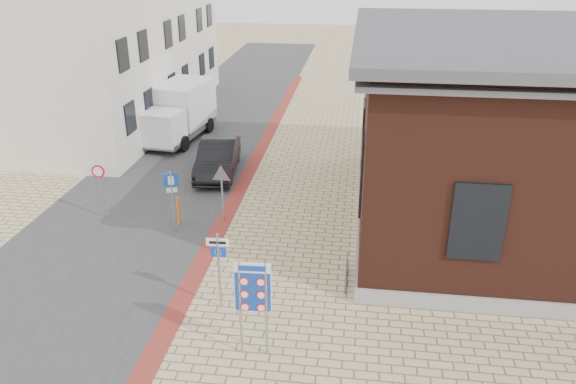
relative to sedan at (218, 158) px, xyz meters
The scene contains 16 objects.
ground 10.66m from the sedan, 71.80° to the right, with size 120.00×120.00×0.00m, color tan.
road_strip 5.41m from the sedan, 113.97° to the left, with size 7.00×60.00×0.02m, color #38383A.
curb_strip 1.51m from the sedan, ahead, with size 0.60×40.00×0.02m, color maroon.
brick_building 12.99m from the sedan, 14.14° to the right, with size 13.00×13.00×6.80m.
townhouse_near 8.62m from the sedan, 166.08° to the left, with size 7.40×6.40×8.30m.
townhouse_mid 11.66m from the sedan, 134.16° to the left, with size 7.40×6.40×9.10m.
townhouse_far 16.24m from the sedan, 118.90° to the left, with size 7.40×6.40×8.30m.
bike_rack 9.91m from the sedan, 52.91° to the right, with size 0.08×1.80×0.60m.
sedan is the anchor object (origin of this frame).
box_truck 5.50m from the sedan, 125.36° to the left, with size 2.86×5.61×2.81m.
border_sign 12.26m from the sedan, 71.77° to the right, with size 0.90×0.10×2.63m.
essen_sign 10.15m from the sedan, 75.57° to the right, with size 0.63×0.07×2.34m.
parking_sign 5.66m from the sedan, 91.83° to the right, with size 0.50×0.20×2.31m.
yield_sign 4.81m from the sedan, 73.78° to the right, with size 0.77×0.09×2.16m.
speed_sign 5.81m from the sedan, 123.42° to the right, with size 0.49×0.07×2.09m.
bollard 5.10m from the sedan, 92.01° to the right, with size 0.10×0.10×1.09m, color orange.
Camera 1 is at (2.81, -12.53, 9.46)m, focal length 35.00 mm.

